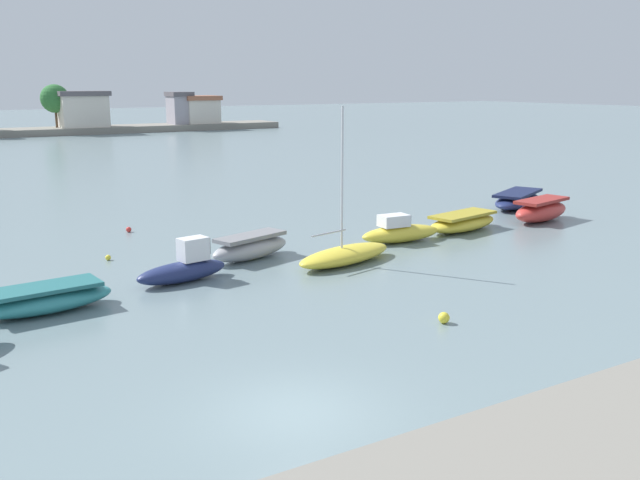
{
  "coord_description": "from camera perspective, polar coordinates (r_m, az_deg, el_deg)",
  "views": [
    {
      "loc": [
        -7.62,
        -13.66,
        7.75
      ],
      "look_at": [
        8.08,
        12.18,
        0.95
      ],
      "focal_mm": 39.74,
      "sensor_mm": 36.0,
      "label": 1
    }
  ],
  "objects": [
    {
      "name": "moored_boat_3",
      "position": [
        31.64,
        -5.62,
        -0.59
      ],
      "size": [
        4.48,
        2.6,
        1.1
      ],
      "rotation": [
        0.0,
        0.0,
        0.3
      ],
      "color": "#9E9EA3",
      "rests_on": "ground"
    },
    {
      "name": "moored_boat_1",
      "position": [
        26.07,
        -21.32,
        -4.5
      ],
      "size": [
        4.82,
        2.23,
        0.93
      ],
      "rotation": [
        0.0,
        0.0,
        0.1
      ],
      "color": "teal",
      "rests_on": "ground"
    },
    {
      "name": "mooring_buoy_2",
      "position": [
        38.48,
        -15.15,
        0.82
      ],
      "size": [
        0.28,
        0.28,
        0.28
      ],
      "primitive_type": "sphere",
      "color": "red",
      "rests_on": "ground"
    },
    {
      "name": "mooring_buoy_0",
      "position": [
        23.63,
        9.94,
        -6.19
      ],
      "size": [
        0.38,
        0.38,
        0.38
      ],
      "primitive_type": "sphere",
      "color": "yellow",
      "rests_on": "ground"
    },
    {
      "name": "moored_boat_6",
      "position": [
        38.24,
        11.41,
        1.4
      ],
      "size": [
        5.26,
        2.8,
        0.93
      ],
      "rotation": [
        0.0,
        0.0,
        0.2
      ],
      "color": "yellow",
      "rests_on": "ground"
    },
    {
      "name": "moored_boat_4",
      "position": [
        30.74,
        2.02,
        -1.17
      ],
      "size": [
        5.5,
        2.9,
        6.76
      ],
      "rotation": [
        0.0,
        0.0,
        0.24
      ],
      "color": "yellow",
      "rests_on": "ground"
    },
    {
      "name": "moored_boat_8",
      "position": [
        46.17,
        15.62,
        3.13
      ],
      "size": [
        5.95,
        4.31,
        1.0
      ],
      "rotation": [
        0.0,
        0.0,
        0.44
      ],
      "color": "navy",
      "rests_on": "ground"
    },
    {
      "name": "mooring_buoy_1",
      "position": [
        32.7,
        -16.69,
        -1.36
      ],
      "size": [
        0.25,
        0.25,
        0.25
      ],
      "primitive_type": "sphere",
      "color": "yellow",
      "rests_on": "ground"
    },
    {
      "name": "moored_boat_2",
      "position": [
        28.48,
        -10.88,
        -2.23
      ],
      "size": [
        4.03,
        1.85,
        1.7
      ],
      "rotation": [
        0.0,
        0.0,
        0.16
      ],
      "color": "navy",
      "rests_on": "ground"
    },
    {
      "name": "moored_boat_7",
      "position": [
        41.96,
        17.38,
        2.29
      ],
      "size": [
        4.88,
        2.66,
        1.27
      ],
      "rotation": [
        0.0,
        0.0,
        0.22
      ],
      "color": "#C63833",
      "rests_on": "ground"
    },
    {
      "name": "ground_plane",
      "position": [
        17.46,
        -1.96,
        -13.69
      ],
      "size": [
        400.0,
        400.0,
        0.0
      ],
      "primitive_type": "plane",
      "color": "slate"
    },
    {
      "name": "moored_boat_5",
      "position": [
        35.04,
        6.45,
        0.65
      ],
      "size": [
        4.43,
        1.75,
        1.39
      ],
      "rotation": [
        0.0,
        0.0,
        -0.08
      ],
      "color": "yellow",
      "rests_on": "ground"
    }
  ]
}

